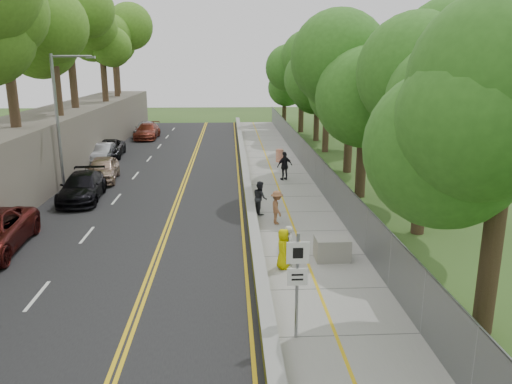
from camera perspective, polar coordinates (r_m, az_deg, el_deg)
ground at (r=17.27m, az=-0.27°, el=-11.34°), size 140.00×140.00×0.00m
road at (r=31.76m, az=-11.37°, el=0.66°), size 11.20×66.00×0.04m
sidewalk at (r=31.59m, az=3.05°, el=0.87°), size 4.20×66.00×0.05m
jersey_barrier at (r=31.36m, az=-1.13°, el=1.30°), size 0.42×66.00×0.60m
rock_embankment at (r=33.52m, az=-25.40°, el=3.72°), size 5.00×66.00×4.00m
chainlink_fence at (r=31.65m, az=6.86°, el=2.62°), size 0.04×66.00×2.00m
trees_embankment at (r=32.99m, az=-26.25°, el=18.37°), size 6.40×66.00×13.00m
trees_fenceside at (r=31.46m, az=11.54°, el=13.38°), size 7.00×66.00×14.00m
streetlight at (r=31.19m, az=-21.40°, el=8.32°), size 2.52×0.22×8.00m
signpost at (r=13.80m, az=4.75°, el=-9.38°), size 0.62×0.09×3.10m
construction_barrel at (r=38.57m, az=2.72°, el=4.19°), size 0.59×0.59×0.97m
concrete_block at (r=19.84m, az=8.69°, el=-6.40°), size 1.33×1.00×0.88m
car_3 at (r=29.42m, az=-19.24°, el=0.54°), size 2.48×5.30×1.49m
car_4 at (r=33.79m, az=-17.12°, el=2.52°), size 2.29×4.71×1.55m
car_5 at (r=40.28m, az=-17.19°, el=4.31°), size 1.62×4.34×1.42m
car_6 at (r=42.20m, az=-16.54°, el=4.78°), size 2.64×5.11×1.38m
car_7 at (r=51.39m, az=-12.32°, el=6.81°), size 2.16×5.23×1.51m
car_8 at (r=53.24m, az=-12.51°, el=7.10°), size 2.23×4.76×1.58m
painter_0 at (r=18.71m, az=3.14°, el=-6.49°), size 0.57×0.80×1.54m
painter_1 at (r=18.83m, az=3.88°, el=-6.23°), size 0.46×0.63×1.63m
painter_2 at (r=25.21m, az=0.48°, el=-0.65°), size 0.82×0.96×1.70m
painter_3 at (r=23.68m, az=2.41°, el=-1.77°), size 0.74×1.12×1.63m
person_far at (r=32.51m, az=3.30°, el=3.00°), size 1.19×0.86×1.87m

